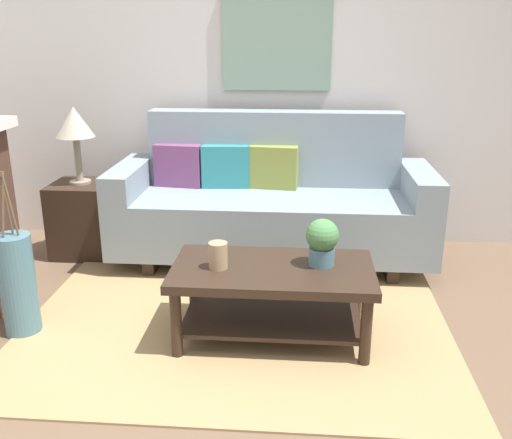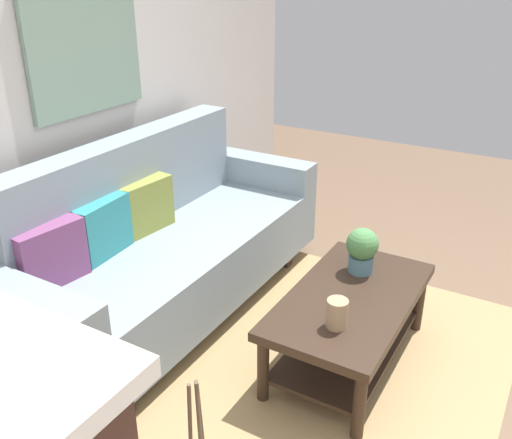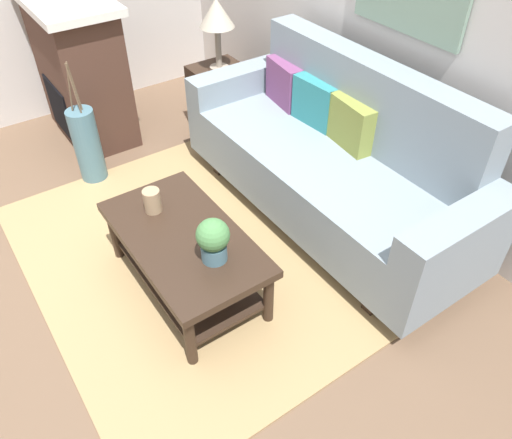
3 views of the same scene
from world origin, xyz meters
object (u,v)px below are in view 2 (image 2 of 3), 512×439
object	(u,v)px
coffee_table	(350,314)
framed_painting	(85,46)
throw_pillow_teal	(103,228)
potted_plant_tabletop	(362,249)
couch	(165,247)
tabletop_vase	(337,314)
throw_pillow_plum	(51,255)
throw_pillow_olive	(146,206)

from	to	relation	value
coffee_table	framed_painting	xyz separation A→B (m)	(-0.07, 1.65, 1.27)
throw_pillow_teal	potted_plant_tabletop	xyz separation A→B (m)	(0.69, -1.26, -0.11)
couch	throw_pillow_teal	size ratio (longest dim) A/B	6.38
tabletop_vase	framed_painting	xyz separation A→B (m)	(0.23, 1.69, 1.08)
throw_pillow_plum	framed_painting	world-z (taller)	framed_painting
throw_pillow_olive	potted_plant_tabletop	bearing A→B (deg)	-75.32
couch	throw_pillow_olive	bearing A→B (deg)	90.00
throw_pillow_plum	potted_plant_tabletop	size ratio (longest dim) A/B	1.37
coffee_table	tabletop_vase	bearing A→B (deg)	-172.38
tabletop_vase	potted_plant_tabletop	distance (m)	0.57
throw_pillow_olive	tabletop_vase	world-z (taller)	throw_pillow_olive
framed_painting	potted_plant_tabletop	bearing A→B (deg)	-78.35
throw_pillow_plum	potted_plant_tabletop	distance (m)	1.64
couch	throw_pillow_plum	xyz separation A→B (m)	(-0.72, 0.13, 0.25)
couch	coffee_table	bearing A→B (deg)	-86.82
tabletop_vase	couch	bearing A→B (deg)	79.48
throw_pillow_plum	throw_pillow_olive	world-z (taller)	same
throw_pillow_plum	coffee_table	distance (m)	1.57
throw_pillow_plum	framed_painting	bearing A→B (deg)	25.33
potted_plant_tabletop	couch	bearing A→B (deg)	106.22
throw_pillow_plum	throw_pillow_olive	size ratio (longest dim) A/B	1.00
potted_plant_tabletop	framed_painting	distance (m)	1.92
throw_pillow_olive	tabletop_vase	bearing A→B (deg)	-99.56
couch	coffee_table	world-z (taller)	couch
throw_pillow_plum	tabletop_vase	xyz separation A→B (m)	(0.49, -1.35, -0.18)
throw_pillow_olive	framed_painting	bearing A→B (deg)	90.00
couch	framed_painting	bearing A→B (deg)	90.00
couch	coffee_table	xyz separation A→B (m)	(0.07, -1.18, -0.12)
throw_pillow_plum	throw_pillow_teal	distance (m)	0.36
throw_pillow_plum	throw_pillow_teal	size ratio (longest dim) A/B	1.00
throw_pillow_teal	framed_painting	world-z (taller)	framed_painting
couch	coffee_table	distance (m)	1.19
coffee_table	tabletop_vase	distance (m)	0.35
couch	tabletop_vase	distance (m)	1.25
framed_painting	couch	bearing A→B (deg)	-90.00
coffee_table	framed_painting	bearing A→B (deg)	92.28
throw_pillow_plum	tabletop_vase	distance (m)	1.45
throw_pillow_plum	throw_pillow_teal	world-z (taller)	same
potted_plant_tabletop	framed_painting	bearing A→B (deg)	101.65
throw_pillow_plum	couch	bearing A→B (deg)	-9.86
throw_pillow_olive	framed_painting	size ratio (longest dim) A/B	0.44
couch	potted_plant_tabletop	xyz separation A→B (m)	(0.33, -1.13, 0.14)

